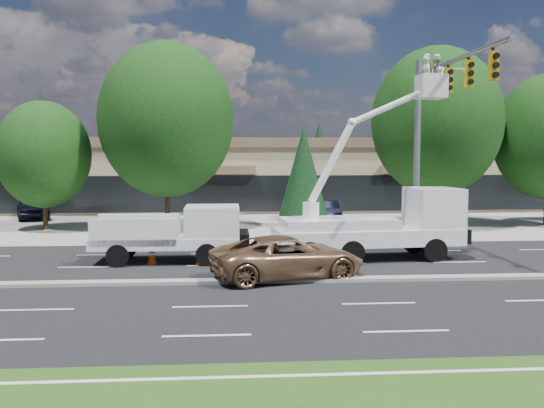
{
  "coord_description": "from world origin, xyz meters",
  "views": [
    {
      "loc": [
        0.55,
        -20.61,
        4.53
      ],
      "look_at": [
        2.31,
        3.67,
        2.4
      ],
      "focal_mm": 40.0,
      "sensor_mm": 36.0,
      "label": 1
    }
  ],
  "objects": [
    {
      "name": "bucket_truck",
      "position": [
        7.18,
        4.28,
        1.87
      ],
      "size": [
        8.22,
        3.13,
        8.56
      ],
      "rotation": [
        0.0,
        0.0,
        0.09
      ],
      "color": "white",
      "rests_on": "ground"
    },
    {
      "name": "tree_front_f",
      "position": [
        13.0,
        15.0,
        6.29
      ],
      "size": [
        7.75,
        7.75,
        10.75
      ],
      "color": "#332114",
      "rests_on": "ground"
    },
    {
      "name": "minivan",
      "position": [
        2.65,
        0.6,
        0.76
      ],
      "size": [
        5.96,
        3.87,
        1.52
      ],
      "primitive_type": "imported",
      "rotation": [
        0.0,
        0.0,
        1.83
      ],
      "color": "#8C6544",
      "rests_on": "ground"
    },
    {
      "name": "tree_front_e",
      "position": [
        5.0,
        15.0,
        3.23
      ],
      "size": [
        3.05,
        3.05,
        6.02
      ],
      "color": "#332114",
      "rests_on": "ground"
    },
    {
      "name": "tree_front_d",
      "position": [
        -3.0,
        15.0,
        6.34
      ],
      "size": [
        7.8,
        7.8,
        10.82
      ],
      "color": "#332114",
      "rests_on": "ground"
    },
    {
      "name": "tree_back_a",
      "position": [
        -18.0,
        42.0,
        5.63
      ],
      "size": [
        5.32,
        5.32,
        10.49
      ],
      "color": "#332114",
      "rests_on": "ground"
    },
    {
      "name": "tree_back_b",
      "position": [
        -4.0,
        42.0,
        6.52
      ],
      "size": [
        6.17,
        6.17,
        12.16
      ],
      "color": "#332114",
      "rests_on": "ground"
    },
    {
      "name": "utility_pickup",
      "position": [
        -1.55,
        4.2,
        0.94
      ],
      "size": [
        5.96,
        2.38,
        2.29
      ],
      "rotation": [
        0.0,
        0.0,
        0.0
      ],
      "color": "white",
      "rests_on": "ground"
    },
    {
      "name": "signal_mast",
      "position": [
        10.03,
        7.04,
        6.06
      ],
      "size": [
        2.76,
        10.16,
        9.0
      ],
      "color": "gray",
      "rests_on": "ground"
    },
    {
      "name": "traffic_cone_b",
      "position": [
        -2.53,
        3.76,
        0.34
      ],
      "size": [
        0.4,
        0.4,
        0.7
      ],
      "color": "#DE4107",
      "rests_on": "ground"
    },
    {
      "name": "ground",
      "position": [
        0.0,
        0.0,
        0.0
      ],
      "size": [
        140.0,
        140.0,
        0.0
      ],
      "primitive_type": "plane",
      "color": "black",
      "rests_on": "ground"
    },
    {
      "name": "parked_car_east",
      "position": [
        6.98,
        18.28,
        0.66
      ],
      "size": [
        1.49,
        4.06,
        1.33
      ],
      "primitive_type": "imported",
      "rotation": [
        0.0,
        0.0,
        -0.02
      ],
      "color": "black",
      "rests_on": "ground"
    },
    {
      "name": "tree_back_c",
      "position": [
        10.0,
        42.0,
        3.99
      ],
      "size": [
        3.77,
        3.77,
        7.44
      ],
      "color": "#332114",
      "rests_on": "ground"
    },
    {
      "name": "road_median",
      "position": [
        0.0,
        0.0,
        0.06
      ],
      "size": [
        120.0,
        0.55,
        0.12
      ],
      "primitive_type": "cube",
      "color": "gray",
      "rests_on": "ground"
    },
    {
      "name": "parked_car_west",
      "position": [
        -12.56,
        20.89,
        0.83
      ],
      "size": [
        3.48,
        5.25,
        1.66
      ],
      "primitive_type": "imported",
      "rotation": [
        0.0,
        0.0,
        0.34
      ],
      "color": "black",
      "rests_on": "ground"
    },
    {
      "name": "concrete_apron",
      "position": [
        0.0,
        20.0,
        0.01
      ],
      "size": [
        140.0,
        22.0,
        0.01
      ],
      "primitive_type": "cube",
      "color": "gray",
      "rests_on": "ground"
    },
    {
      "name": "tree_back_d",
      "position": [
        22.0,
        42.0,
        5.84
      ],
      "size": [
        5.52,
        5.52,
        10.88
      ],
      "color": "#332114",
      "rests_on": "ground"
    },
    {
      "name": "strip_mall",
      "position": [
        0.0,
        29.97,
        2.83
      ],
      "size": [
        50.4,
        15.4,
        5.5
      ],
      "color": "tan",
      "rests_on": "ground"
    },
    {
      "name": "tree_front_c",
      "position": [
        -10.0,
        15.0,
        4.34
      ],
      "size": [
        5.34,
        5.34,
        7.41
      ],
      "color": "#332114",
      "rests_on": "ground"
    },
    {
      "name": "traffic_cone_c",
      "position": [
        -0.58,
        3.39,
        0.34
      ],
      "size": [
        0.4,
        0.4,
        0.7
      ],
      "color": "#DE4107",
      "rests_on": "ground"
    }
  ]
}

